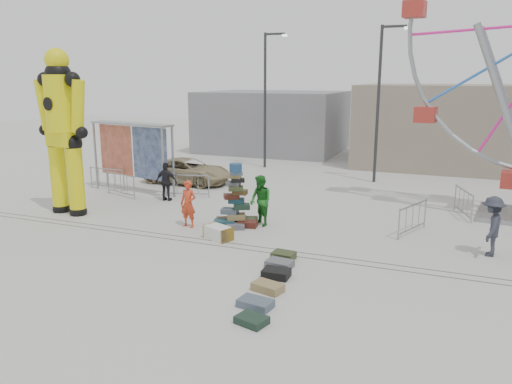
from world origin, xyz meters
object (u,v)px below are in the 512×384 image
at_px(steamer_trunk, 218,233).
at_px(barricade_wheel_front, 413,219).
at_px(crash_test_dummy, 63,126).
at_px(pedestrian_grey, 492,226).
at_px(pedestrian_green, 261,201).
at_px(lamp_post_left, 266,94).
at_px(lamp_post_right, 380,97).
at_px(barricade_dummy_c, 187,186).
at_px(barricade_dummy_b, 121,185).
at_px(barricade_dummy_a, 107,179).
at_px(parked_suv, 188,171).
at_px(barricade_wheel_back, 463,203).
at_px(banner_scaffold, 132,141).
at_px(suitcase_tower, 236,208).
at_px(pedestrian_black, 166,182).

height_order(steamer_trunk, barricade_wheel_front, barricade_wheel_front).
relative_size(crash_test_dummy, pedestrian_grey, 3.57).
bearing_deg(barricade_wheel_front, pedestrian_green, 122.97).
bearing_deg(barricade_wheel_front, pedestrian_grey, -98.38).
xyz_separation_m(lamp_post_left, pedestrian_green, (4.19, -11.68, -3.53)).
xyz_separation_m(lamp_post_right, barricade_dummy_c, (-7.58, -6.77, -3.93)).
relative_size(barricade_dummy_b, barricade_dummy_c, 1.00).
bearing_deg(barricade_dummy_a, parked_suv, 45.81).
xyz_separation_m(lamp_post_left, parked_suv, (-2.16, -5.95, -3.83)).
relative_size(lamp_post_right, lamp_post_left, 1.00).
bearing_deg(barricade_wheel_front, barricade_wheel_back, -6.62).
distance_m(banner_scaffold, barricade_wheel_back, 14.92).
bearing_deg(parked_suv, barricade_dummy_b, 161.13).
distance_m(barricade_dummy_c, pedestrian_grey, 13.03).
distance_m(banner_scaffold, barricade_dummy_a, 2.56).
xyz_separation_m(suitcase_tower, parked_suv, (-5.50, 6.08, -0.01)).
relative_size(crash_test_dummy, barricade_dummy_c, 3.38).
height_order(suitcase_tower, barricade_dummy_c, suitcase_tower).
bearing_deg(pedestrian_grey, barricade_dummy_b, -89.76).
bearing_deg(pedestrian_green, banner_scaffold, -164.29).
bearing_deg(parked_suv, barricade_wheel_back, -94.69).
relative_size(barricade_dummy_b, barricade_wheel_front, 1.00).
relative_size(lamp_post_right, suitcase_tower, 3.37).
xyz_separation_m(lamp_post_right, barricade_dummy_a, (-12.08, -6.82, -3.93)).
bearing_deg(banner_scaffold, steamer_trunk, -25.73).
xyz_separation_m(crash_test_dummy, pedestrian_grey, (15.75, 0.98, -2.62)).
height_order(lamp_post_left, pedestrian_black, lamp_post_left).
xyz_separation_m(banner_scaffold, barricade_wheel_front, (13.04, -1.73, -1.98)).
height_order(lamp_post_right, barricade_dummy_a, lamp_post_right).
height_order(lamp_post_right, lamp_post_left, same).
height_order(steamer_trunk, barricade_dummy_b, barricade_dummy_b).
relative_size(barricade_dummy_a, barricade_dummy_c, 1.00).
bearing_deg(banner_scaffold, pedestrian_black, -9.72).
height_order(suitcase_tower, barricade_wheel_back, suitcase_tower).
height_order(lamp_post_right, pedestrian_black, lamp_post_right).
relative_size(steamer_trunk, barricade_wheel_front, 0.49).
relative_size(suitcase_tower, pedestrian_green, 1.24).
height_order(banner_scaffold, parked_suv, banner_scaffold).
xyz_separation_m(barricade_dummy_b, pedestrian_grey, (15.63, -2.28, 0.40)).
xyz_separation_m(suitcase_tower, barricade_wheel_back, (7.93, 4.57, -0.11)).
height_order(steamer_trunk, barricade_dummy_c, barricade_dummy_c).
distance_m(crash_test_dummy, banner_scaffold, 4.27).
relative_size(suitcase_tower, barricade_dummy_a, 1.19).
bearing_deg(barricade_wheel_back, lamp_post_left, -141.59).
height_order(steamer_trunk, pedestrian_green, pedestrian_green).
distance_m(barricade_wheel_back, pedestrian_green, 8.24).
xyz_separation_m(steamer_trunk, pedestrian_grey, (8.59, 1.74, 0.72)).
height_order(suitcase_tower, crash_test_dummy, crash_test_dummy).
distance_m(steamer_trunk, barricade_dummy_b, 8.11).
bearing_deg(barricade_dummy_c, lamp_post_left, 70.86).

